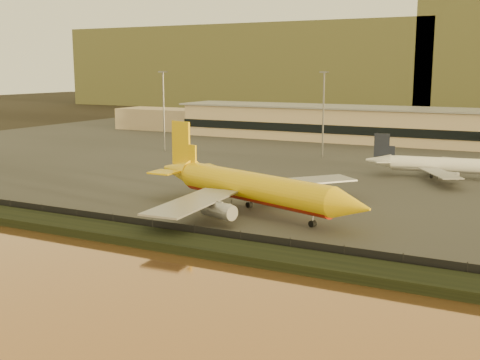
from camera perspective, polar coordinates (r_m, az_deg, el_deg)
The scene contains 11 objects.
ground at distance 106.20m, azimuth -1.56°, elevation -3.88°, with size 900.00×900.00×0.00m, color black.
embankment at distance 92.00m, azimuth -6.68°, elevation -5.78°, with size 320.00×7.00×1.40m, color black.
tarmac at distance 193.48m, azimuth 12.08°, elevation 2.47°, with size 320.00×220.00×0.20m, color #2D2D2D.
perimeter_fence at distance 95.06m, azimuth -5.34°, elevation -4.84°, with size 300.00×0.05×2.20m, color black.
terminal_building at distance 225.93m, azimuth 10.62°, elevation 5.22°, with size 202.00×25.00×12.60m.
apron_light_masts at distance 169.08m, azimuth 15.42°, elevation 6.51°, with size 152.20×12.20×25.40m.
distant_hills at distance 435.90m, azimuth 18.19°, elevation 10.66°, with size 470.00×160.00×70.00m.
dhl_cargo_jet at distance 110.59m, azimuth 1.05°, elevation -0.72°, with size 50.85×48.37×15.60m.
white_narrowbody_jet at distance 154.29m, azimuth 18.46°, elevation 1.35°, with size 35.91×34.69×10.33m.
gse_vehicle_yellow at distance 131.02m, azimuth 5.78°, elevation -0.73°, with size 3.42×1.54×1.54m, color yellow.
gse_vehicle_white at distance 145.33m, azimuth -1.44°, elevation 0.54°, with size 4.54×2.04×2.04m, color white.
Camera 1 is at (49.48, -90.18, 26.41)m, focal length 45.00 mm.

